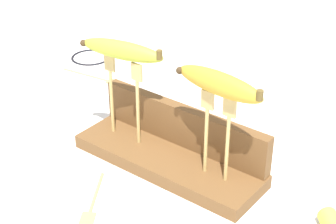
{
  "coord_description": "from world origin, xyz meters",
  "views": [
    {
      "loc": [
        0.57,
        -0.74,
        0.66
      ],
      "look_at": [
        0.0,
        0.0,
        0.13
      ],
      "focal_mm": 58.97,
      "sensor_mm": 36.0,
      "label": 1
    }
  ],
  "objects_px": {
    "fork_stand_left": "(123,92)",
    "fork_stand_right": "(216,129)",
    "banana_raised_right": "(218,84)",
    "fork_fallen_near": "(92,205)",
    "wire_coil": "(91,57)",
    "banana_raised_left": "(121,51)",
    "fork_fallen_far": "(99,78)"
  },
  "relations": [
    {
      "from": "fork_stand_left",
      "to": "fork_stand_right",
      "type": "relative_size",
      "value": 1.03
    },
    {
      "from": "banana_raised_right",
      "to": "fork_fallen_near",
      "type": "height_order",
      "value": "banana_raised_right"
    },
    {
      "from": "fork_stand_right",
      "to": "wire_coil",
      "type": "xyz_separation_m",
      "value": [
        -0.63,
        0.3,
        -0.13
      ]
    },
    {
      "from": "banana_raised_right",
      "to": "wire_coil",
      "type": "xyz_separation_m",
      "value": [
        -0.63,
        0.3,
        -0.22
      ]
    },
    {
      "from": "banana_raised_right",
      "to": "fork_stand_left",
      "type": "bearing_deg",
      "value": -180.0
    },
    {
      "from": "fork_stand_left",
      "to": "wire_coil",
      "type": "height_order",
      "value": "fork_stand_left"
    },
    {
      "from": "fork_fallen_near",
      "to": "wire_coil",
      "type": "relative_size",
      "value": 1.25
    },
    {
      "from": "fork_stand_left",
      "to": "banana_raised_left",
      "type": "relative_size",
      "value": 0.97
    },
    {
      "from": "fork_stand_right",
      "to": "banana_raised_right",
      "type": "bearing_deg",
      "value": 175.71
    },
    {
      "from": "banana_raised_right",
      "to": "fork_fallen_far",
      "type": "height_order",
      "value": "banana_raised_right"
    },
    {
      "from": "fork_fallen_near",
      "to": "wire_coil",
      "type": "distance_m",
      "value": 0.68
    },
    {
      "from": "banana_raised_right",
      "to": "wire_coil",
      "type": "relative_size",
      "value": 1.65
    },
    {
      "from": "banana_raised_right",
      "to": "wire_coil",
      "type": "height_order",
      "value": "banana_raised_right"
    },
    {
      "from": "banana_raised_left",
      "to": "fork_fallen_near",
      "type": "bearing_deg",
      "value": -66.36
    },
    {
      "from": "fork_fallen_far",
      "to": "wire_coil",
      "type": "height_order",
      "value": "same"
    },
    {
      "from": "banana_raised_left",
      "to": "wire_coil",
      "type": "relative_size",
      "value": 1.65
    },
    {
      "from": "banana_raised_right",
      "to": "fork_fallen_near",
      "type": "bearing_deg",
      "value": -128.64
    },
    {
      "from": "banana_raised_right",
      "to": "fork_fallen_far",
      "type": "relative_size",
      "value": 1.0
    },
    {
      "from": "fork_stand_right",
      "to": "fork_stand_left",
      "type": "bearing_deg",
      "value": -180.0
    },
    {
      "from": "wire_coil",
      "to": "banana_raised_left",
      "type": "bearing_deg",
      "value": -36.78
    },
    {
      "from": "banana_raised_right",
      "to": "fork_fallen_near",
      "type": "xyz_separation_m",
      "value": [
        -0.15,
        -0.18,
        -0.22
      ]
    },
    {
      "from": "fork_fallen_near",
      "to": "wire_coil",
      "type": "bearing_deg",
      "value": 134.82
    },
    {
      "from": "fork_stand_left",
      "to": "fork_fallen_far",
      "type": "distance_m",
      "value": 0.38
    },
    {
      "from": "fork_stand_left",
      "to": "banana_raised_left",
      "type": "bearing_deg",
      "value": -169.26
    },
    {
      "from": "banana_raised_right",
      "to": "fork_stand_right",
      "type": "bearing_deg",
      "value": -4.29
    },
    {
      "from": "banana_raised_left",
      "to": "fork_fallen_far",
      "type": "height_order",
      "value": "banana_raised_left"
    },
    {
      "from": "fork_stand_left",
      "to": "fork_fallen_far",
      "type": "relative_size",
      "value": 0.97
    },
    {
      "from": "fork_stand_right",
      "to": "banana_raised_left",
      "type": "distance_m",
      "value": 0.25
    },
    {
      "from": "fork_stand_left",
      "to": "fork_stand_right",
      "type": "bearing_deg",
      "value": 0.0
    },
    {
      "from": "fork_stand_left",
      "to": "wire_coil",
      "type": "xyz_separation_m",
      "value": [
        -0.4,
        0.3,
        -0.13
      ]
    },
    {
      "from": "banana_raised_right",
      "to": "fork_fallen_near",
      "type": "relative_size",
      "value": 1.32
    },
    {
      "from": "fork_stand_right",
      "to": "fork_fallen_far",
      "type": "distance_m",
      "value": 0.57
    }
  ]
}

